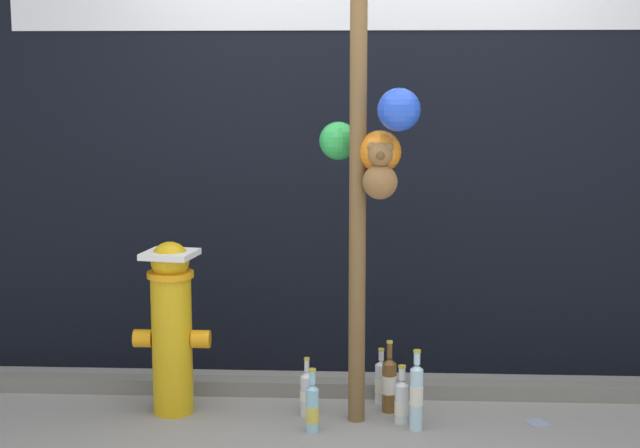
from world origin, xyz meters
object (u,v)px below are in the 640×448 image
bottle_2 (312,408)px  bottle_4 (381,381)px  bottle_1 (307,393)px  bottle_3 (402,401)px  memorial_post (367,78)px  fire_hydrant (172,324)px  bottle_0 (389,384)px  bottle_5 (416,395)px

bottle_2 → bottle_4: bottle_2 is taller
bottle_1 → bottle_3: 0.48m
bottle_2 → bottle_3: bearing=18.1°
bottle_3 → bottle_4: bottle_4 is taller
memorial_post → bottle_4: memorial_post is taller
memorial_post → bottle_1: (-0.29, 0.05, -1.55)m
fire_hydrant → bottle_0: (1.09, 0.06, -0.31)m
bottle_3 → bottle_5: size_ratio=0.73×
bottle_2 → bottle_4: size_ratio=1.07×
bottle_3 → memorial_post: bearing=172.2°
fire_hydrant → bottle_5: size_ratio=2.21×
bottle_3 → bottle_4: 0.29m
bottle_0 → bottle_4: bottle_0 is taller
memorial_post → bottle_5: 1.52m
memorial_post → bottle_5: (0.25, -0.11, -1.50)m
bottle_3 → bottle_5: bottle_5 is taller
bottle_0 → bottle_4: size_ratio=1.26×
fire_hydrant → bottle_5: (1.21, -0.18, -0.29)m
bottle_0 → bottle_2: (-0.37, -0.29, -0.03)m
memorial_post → fire_hydrant: memorial_post is taller
bottle_2 → bottle_3: (0.43, 0.14, -0.01)m
bottle_1 → bottle_3: size_ratio=1.03×
bottle_1 → bottle_3: bearing=-9.4°
bottle_4 → bottle_5: size_ratio=0.74×
bottle_2 → bottle_5: 0.50m
memorial_post → fire_hydrant: (-0.96, 0.07, -1.21)m
memorial_post → bottle_5: memorial_post is taller
memorial_post → bottle_1: size_ratio=9.67×
bottle_1 → bottle_4: bearing=28.2°
bottle_3 → bottle_5: 0.13m
bottle_5 → fire_hydrant: bearing=171.6°
bottle_3 → bottle_4: (-0.10, 0.28, 0.01)m
bottle_1 → bottle_2: bearing=-79.5°
bottle_3 → bottle_4: size_ratio=0.99×
memorial_post → bottle_4: bearing=71.7°
bottle_1 → bottle_4: 0.42m
bottle_4 → bottle_5: bearing=-65.8°
memorial_post → bottle_1: bearing=169.6°
bottle_0 → bottle_1: size_ratio=1.24×
bottle_4 → bottle_3: bearing=-70.6°
memorial_post → bottle_5: size_ratio=7.30×
bottle_2 → bottle_4: 0.53m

